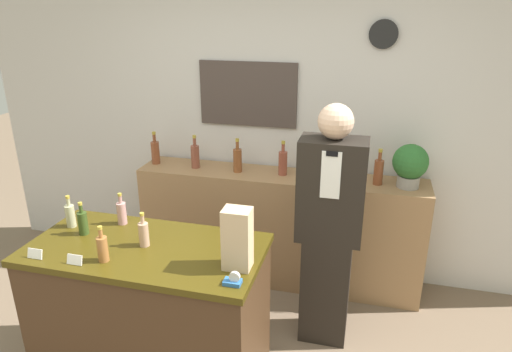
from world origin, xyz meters
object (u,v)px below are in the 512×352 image
(tape_dispenser, at_px, (233,280))
(shopkeeper, at_px, (329,230))
(paper_bag, at_px, (237,239))
(potted_plant, at_px, (410,164))

(tape_dispenser, bearing_deg, shopkeeper, 66.31)
(shopkeeper, relative_size, paper_bag, 5.01)
(paper_bag, bearing_deg, tape_dispenser, -81.43)
(potted_plant, xyz_separation_m, paper_bag, (-0.93, -1.35, -0.04))
(shopkeeper, xyz_separation_m, potted_plant, (0.52, 0.62, 0.30))
(paper_bag, bearing_deg, potted_plant, 55.35)
(paper_bag, height_order, tape_dispenser, paper_bag)
(paper_bag, relative_size, tape_dispenser, 3.76)
(shopkeeper, relative_size, tape_dispenser, 18.84)
(tape_dispenser, bearing_deg, paper_bag, 98.57)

